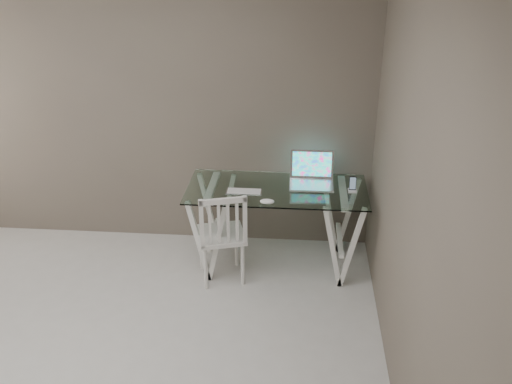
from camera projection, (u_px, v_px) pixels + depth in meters
The scene contains 7 objects.
room at pixel (14, 154), 2.83m from camera, with size 4.50×4.52×2.71m.
desk at pixel (276, 227), 4.91m from camera, with size 1.50×0.70×0.75m.
chair at pixel (222, 233), 4.65m from camera, with size 0.47×0.47×0.83m.
laptop at pixel (312, 176), 4.83m from camera, with size 0.37×0.31×0.26m.
keyboard at pixel (244, 192), 4.69m from camera, with size 0.30×0.13×0.01m, color silver.
mouse at pixel (267, 201), 4.49m from camera, with size 0.12×0.07×0.04m, color white.
phone_dock at pixel (352, 187), 4.69m from camera, with size 0.07×0.07×0.13m.
Camera 1 is at (1.35, -2.51, 2.76)m, focal length 40.00 mm.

